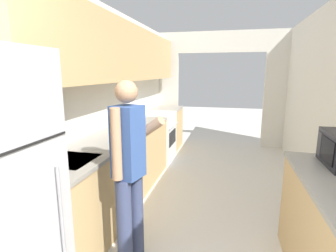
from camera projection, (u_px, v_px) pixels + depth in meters
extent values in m
cube|color=silver|center=(77.00, 107.00, 2.94)|extent=(0.06, 7.88, 2.50)
cube|color=tan|center=(126.00, 53.00, 3.71)|extent=(0.32, 4.39, 0.77)
cube|color=silver|center=(165.00, 99.00, 6.16)|extent=(0.65, 0.06, 2.05)
cube|color=silver|center=(279.00, 101.00, 5.58)|extent=(0.65, 0.06, 2.05)
cube|color=silver|center=(221.00, 42.00, 5.62)|extent=(3.18, 0.06, 0.45)
cube|color=tan|center=(116.00, 172.00, 3.24)|extent=(0.60, 2.83, 0.85)
cube|color=gray|center=(114.00, 137.00, 3.14)|extent=(0.62, 2.84, 0.03)
cube|color=tan|center=(166.00, 129.00, 5.68)|extent=(0.60, 0.81, 0.85)
cube|color=gray|center=(166.00, 109.00, 5.60)|extent=(0.62, 0.82, 0.03)
cube|color=#9EA3A8|center=(69.00, 160.00, 2.27)|extent=(0.42, 0.44, 0.00)
cube|color=black|center=(20.00, 148.00, 1.26)|extent=(0.01, 0.71, 0.01)
cylinder|color=#99999E|center=(62.00, 221.00, 1.59)|extent=(0.02, 0.02, 0.71)
cube|color=white|center=(156.00, 136.00, 4.94)|extent=(0.62, 0.75, 0.89)
cube|color=black|center=(173.00, 137.00, 4.86)|extent=(0.01, 0.51, 0.27)
cylinder|color=#B7B7BC|center=(174.00, 126.00, 4.82)|extent=(0.02, 0.60, 0.02)
cube|color=white|center=(141.00, 109.00, 4.90)|extent=(0.04, 0.75, 0.14)
cylinder|color=#232328|center=(160.00, 115.00, 4.66)|extent=(0.16, 0.16, 0.01)
cylinder|color=#232328|center=(165.00, 112.00, 4.98)|extent=(0.16, 0.16, 0.01)
cylinder|color=#232328|center=(147.00, 115.00, 4.72)|extent=(0.16, 0.16, 0.01)
cylinder|color=#232328|center=(152.00, 112.00, 5.03)|extent=(0.16, 0.16, 0.01)
cylinder|color=#384266|center=(124.00, 224.00, 2.17)|extent=(0.16, 0.16, 0.79)
cylinder|color=#384266|center=(136.00, 215.00, 2.32)|extent=(0.16, 0.16, 0.79)
cube|color=#335193|center=(128.00, 142.00, 2.11)|extent=(0.26, 0.26, 0.59)
cylinder|color=tan|center=(116.00, 145.00, 1.98)|extent=(0.10, 0.10, 0.56)
cylinder|color=tan|center=(138.00, 136.00, 2.23)|extent=(0.51, 0.21, 0.39)
sphere|color=tan|center=(126.00, 92.00, 2.03)|extent=(0.18, 0.18, 0.18)
cube|color=black|center=(327.00, 150.00, 2.06)|extent=(0.01, 0.27, 0.19)
cube|color=#38383D|center=(319.00, 144.00, 2.26)|extent=(0.01, 0.09, 0.20)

